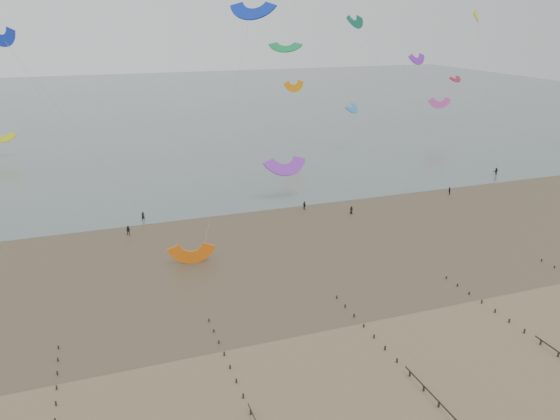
{
  "coord_description": "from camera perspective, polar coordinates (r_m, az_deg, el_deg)",
  "views": [
    {
      "loc": [
        -26.03,
        -48.48,
        36.76
      ],
      "look_at": [
        1.39,
        28.0,
        8.0
      ],
      "focal_mm": 35.0,
      "sensor_mm": 36.0,
      "label": 1
    }
  ],
  "objects": [
    {
      "name": "sea_and_shore",
      "position": [
        93.28,
        -4.5,
        -3.77
      ],
      "size": [
        500.0,
        665.0,
        0.03
      ],
      "color": "#475654",
      "rests_on": "ground"
    },
    {
      "name": "kitesurfers",
      "position": [
        109.75,
        3.88,
        0.36
      ],
      "size": [
        142.91,
        24.07,
        1.82
      ],
      "color": "black",
      "rests_on": "ground"
    },
    {
      "name": "kites_airborne",
      "position": [
        137.1,
        -14.05,
        12.48
      ],
      "size": [
        227.05,
        104.65,
        38.18
      ],
      "color": "purple",
      "rests_on": "ground"
    },
    {
      "name": "grounded_kite",
      "position": [
        87.97,
        -9.15,
        -5.47
      ],
      "size": [
        6.79,
        5.62,
        3.41
      ],
      "primitive_type": null,
      "rotation": [
        1.54,
        0.0,
        -0.13
      ],
      "color": "orange",
      "rests_on": "ground"
    },
    {
      "name": "kitesurfer_lead",
      "position": [
        107.33,
        -14.13,
        -0.63
      ],
      "size": [
        0.69,
        0.48,
        1.82
      ],
      "primitive_type": "imported",
      "rotation": [
        0.0,
        0.0,
        3.22
      ],
      "color": "black",
      "rests_on": "ground"
    },
    {
      "name": "ground",
      "position": [
        66.17,
        7.3,
        -14.43
      ],
      "size": [
        500.0,
        500.0,
        0.0
      ],
      "primitive_type": "plane",
      "color": "brown",
      "rests_on": "ground"
    }
  ]
}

